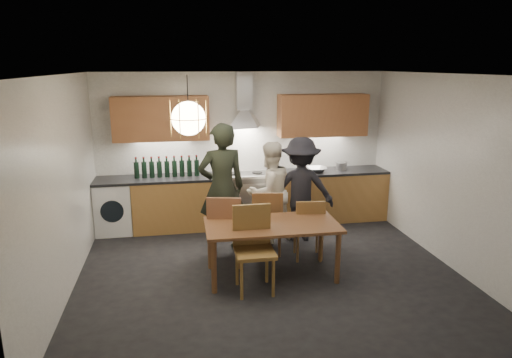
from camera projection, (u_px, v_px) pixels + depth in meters
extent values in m
plane|color=black|center=(269.00, 272.00, 6.14)|extent=(5.00, 5.00, 0.00)
cube|color=white|center=(243.00, 148.00, 7.97)|extent=(5.00, 0.02, 2.60)
cube|color=white|center=(327.00, 245.00, 3.68)|extent=(5.00, 0.02, 2.60)
cube|color=white|center=(63.00, 188.00, 5.39)|extent=(0.02, 4.50, 2.60)
cube|color=white|center=(448.00, 171.00, 6.25)|extent=(0.02, 4.50, 2.60)
cube|color=white|center=(270.00, 74.00, 5.50)|extent=(5.00, 4.50, 0.02)
cube|color=tan|center=(177.00, 204.00, 7.69)|extent=(1.45, 0.60, 0.86)
cube|color=tan|center=(327.00, 196.00, 8.15)|extent=(2.05, 0.60, 0.86)
cube|color=white|center=(114.00, 207.00, 7.52)|extent=(0.58, 0.58, 0.85)
cube|color=black|center=(158.00, 179.00, 7.53)|extent=(2.05, 0.62, 0.04)
cube|color=black|center=(328.00, 172.00, 8.04)|extent=(2.05, 0.62, 0.04)
cube|color=silver|center=(246.00, 202.00, 7.90)|extent=(0.90, 0.60, 0.80)
cube|color=black|center=(249.00, 208.00, 7.64)|extent=(0.78, 0.02, 0.42)
cube|color=slate|center=(246.00, 177.00, 7.80)|extent=(0.90, 0.60, 0.08)
cube|color=silver|center=(248.00, 178.00, 7.53)|extent=(0.90, 0.08, 0.04)
cube|color=#BB7647|center=(161.00, 118.00, 7.43)|extent=(1.55, 0.35, 0.72)
cube|color=#BB7647|center=(323.00, 115.00, 7.90)|extent=(1.55, 0.35, 0.72)
cube|color=silver|center=(244.00, 91.00, 7.60)|extent=(0.26, 0.22, 0.62)
cylinder|color=black|center=(188.00, 97.00, 5.30)|extent=(0.01, 0.01, 0.50)
sphere|color=#FFE0A5|center=(189.00, 118.00, 5.36)|extent=(0.40, 0.40, 0.40)
torus|color=gold|center=(189.00, 118.00, 5.36)|extent=(0.43, 0.43, 0.01)
cube|color=brown|center=(272.00, 225.00, 5.88)|extent=(1.73, 0.88, 0.04)
cylinder|color=brown|center=(214.00, 267.00, 5.51)|extent=(0.07, 0.07, 0.69)
cylinder|color=brown|center=(210.00, 245.00, 6.18)|extent=(0.07, 0.07, 0.69)
cylinder|color=brown|center=(338.00, 258.00, 5.75)|extent=(0.07, 0.07, 0.69)
cylinder|color=brown|center=(321.00, 238.00, 6.43)|extent=(0.07, 0.07, 0.69)
cube|color=brown|center=(226.00, 230.00, 6.31)|extent=(0.55, 0.55, 0.04)
cube|color=brown|center=(224.00, 216.00, 6.05)|extent=(0.46, 0.15, 0.50)
cylinder|color=brown|center=(241.00, 242.00, 6.55)|extent=(0.04, 0.04, 0.47)
cylinder|color=brown|center=(238.00, 253.00, 6.19)|extent=(0.04, 0.04, 0.47)
cylinder|color=brown|center=(215.00, 242.00, 6.57)|extent=(0.04, 0.04, 0.47)
cylinder|color=brown|center=(211.00, 252.00, 6.21)|extent=(0.04, 0.04, 0.47)
cube|color=brown|center=(268.00, 222.00, 6.69)|extent=(0.52, 0.52, 0.04)
cube|color=brown|center=(267.00, 209.00, 6.43)|extent=(0.44, 0.13, 0.48)
cylinder|color=brown|center=(279.00, 234.00, 6.91)|extent=(0.04, 0.04, 0.45)
cylinder|color=brown|center=(280.00, 242.00, 6.57)|extent=(0.04, 0.04, 0.45)
cylinder|color=brown|center=(256.00, 233.00, 6.93)|extent=(0.04, 0.04, 0.45)
cylinder|color=brown|center=(255.00, 242.00, 6.58)|extent=(0.04, 0.04, 0.45)
cube|color=brown|center=(308.00, 229.00, 6.51)|extent=(0.46, 0.46, 0.04)
cube|color=brown|center=(311.00, 217.00, 6.27)|extent=(0.41, 0.09, 0.44)
cylinder|color=brown|center=(317.00, 239.00, 6.73)|extent=(0.03, 0.03, 0.42)
cylinder|color=brown|center=(321.00, 248.00, 6.41)|extent=(0.03, 0.03, 0.42)
cylinder|color=brown|center=(295.00, 240.00, 6.72)|extent=(0.03, 0.03, 0.42)
cylinder|color=brown|center=(298.00, 248.00, 6.40)|extent=(0.03, 0.03, 0.42)
cube|color=brown|center=(255.00, 252.00, 5.52)|extent=(0.48, 0.48, 0.05)
cube|color=brown|center=(252.00, 224.00, 5.66)|extent=(0.47, 0.05, 0.52)
cylinder|color=brown|center=(242.00, 281.00, 5.37)|extent=(0.04, 0.04, 0.48)
cylinder|color=brown|center=(237.00, 267.00, 5.73)|extent=(0.04, 0.04, 0.48)
cylinder|color=brown|center=(273.00, 278.00, 5.44)|extent=(0.04, 0.04, 0.48)
cylinder|color=brown|center=(267.00, 265.00, 5.80)|extent=(0.04, 0.04, 0.48)
imported|color=black|center=(222.00, 188.00, 6.66)|extent=(0.76, 0.56, 1.92)
imported|color=white|center=(269.00, 192.00, 7.08)|extent=(0.93, 0.83, 1.58)
imported|color=black|center=(300.00, 189.00, 7.14)|extent=(1.15, 0.78, 1.64)
imported|color=silver|center=(316.00, 170.00, 7.92)|extent=(0.36, 0.36, 0.08)
cylinder|color=#A8A8AB|center=(341.00, 166.00, 8.05)|extent=(0.21, 0.21, 0.13)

